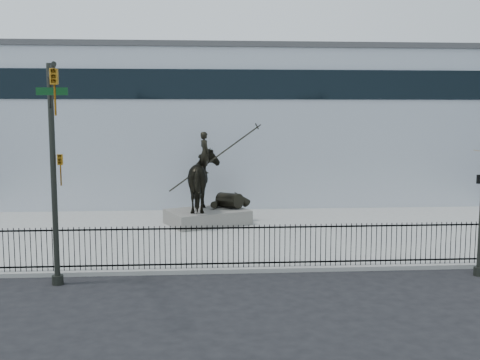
{
  "coord_description": "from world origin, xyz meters",
  "views": [
    {
      "loc": [
        -2.37,
        -17.67,
        5.49
      ],
      "look_at": [
        -0.71,
        6.0,
        2.63
      ],
      "focal_mm": 42.0,
      "sensor_mm": 36.0,
      "label": 1
    }
  ],
  "objects": [
    {
      "name": "traffic_signal_left",
      "position": [
        -6.75,
        -0.62,
        4.03
      ],
      "size": [
        1.52,
        4.84,
        7.0
      ],
      "color": "black",
      "rests_on": "ground"
    },
    {
      "name": "building",
      "position": [
        0.0,
        20.0,
        4.5
      ],
      "size": [
        44.0,
        14.0,
        9.0
      ],
      "primitive_type": "cube",
      "color": "silver",
      "rests_on": "ground"
    },
    {
      "name": "picket_fence",
      "position": [
        0.0,
        1.25,
        0.9
      ],
      "size": [
        22.1,
        0.1,
        1.5
      ],
      "color": "black",
      "rests_on": "plaza"
    },
    {
      "name": "plaza",
      "position": [
        0.0,
        7.0,
        0.07
      ],
      "size": [
        30.0,
        12.0,
        0.15
      ],
      "primitive_type": "cube",
      "color": "gray",
      "rests_on": "ground"
    },
    {
      "name": "equestrian_statue",
      "position": [
        -2.02,
        9.02,
        2.26
      ],
      "size": [
        4.32,
        3.62,
        3.95
      ],
      "rotation": [
        0.0,
        0.0,
        0.4
      ],
      "color": "black",
      "rests_on": "statue_plinth"
    },
    {
      "name": "ground",
      "position": [
        0.0,
        0.0,
        0.0
      ],
      "size": [
        120.0,
        120.0,
        0.0
      ],
      "primitive_type": "plane",
      "color": "black",
      "rests_on": "ground"
    },
    {
      "name": "statue_plinth",
      "position": [
        -2.08,
        8.99,
        0.49
      ],
      "size": [
        4.33,
        3.73,
        0.68
      ],
      "primitive_type": "cube",
      "rotation": [
        0.0,
        0.0,
        0.4
      ],
      "color": "#62605A",
      "rests_on": "plaza"
    }
  ]
}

